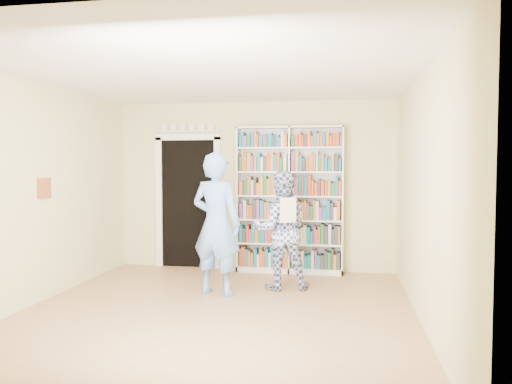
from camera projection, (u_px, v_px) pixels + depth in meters
floor at (215, 313)px, 5.67m from camera, size 5.00×5.00×0.00m
ceiling at (214, 74)px, 5.53m from camera, size 5.00×5.00×0.00m
wall_back at (254, 186)px, 8.06m from camera, size 4.50×0.00×4.50m
wall_left at (33, 193)px, 5.99m from camera, size 0.00×5.00×5.00m
wall_right at (423, 197)px, 5.21m from camera, size 0.00×5.00×5.00m
bookshelf at (290, 199)px, 7.81m from camera, size 1.66×0.31×2.29m
doorway at (188, 196)px, 8.24m from camera, size 1.10×0.08×2.43m
wall_art at (44, 188)px, 6.18m from camera, size 0.03×0.25×0.25m
man_blue at (216, 224)px, 6.46m from camera, size 0.76×0.59×1.85m
man_plaid at (281, 230)px, 6.78m from camera, size 0.90×0.77×1.60m
paper_sheet at (288, 210)px, 6.47m from camera, size 0.20×0.13×0.33m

